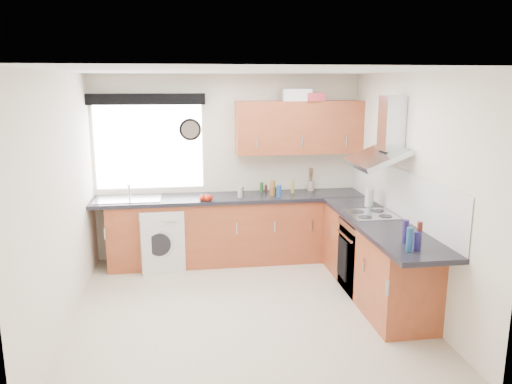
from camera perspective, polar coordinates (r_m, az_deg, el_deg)
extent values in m
plane|color=beige|center=(5.53, -1.32, -13.22)|extent=(3.60, 3.60, 0.00)
cube|color=white|center=(4.98, -1.47, 13.68)|extent=(3.60, 3.60, 0.02)
cube|color=silver|center=(6.87, -3.22, 2.85)|extent=(3.60, 0.02, 2.50)
cube|color=silver|center=(3.40, 2.33, -7.21)|extent=(3.60, 0.02, 2.50)
cube|color=silver|center=(5.21, -21.43, -1.09)|extent=(0.02, 3.60, 2.50)
cube|color=silver|center=(5.61, 17.17, 0.14)|extent=(0.02, 3.60, 2.50)
cube|color=silver|center=(6.80, -12.12, 5.05)|extent=(1.40, 0.02, 1.10)
cube|color=black|center=(6.66, -12.42, 10.33)|extent=(1.50, 0.18, 0.14)
cube|color=white|center=(5.89, 15.80, 0.09)|extent=(0.01, 3.00, 0.54)
cube|color=brown|center=(6.76, -3.76, -4.45)|extent=(3.00, 0.58, 0.86)
cube|color=brown|center=(7.06, 9.34, -3.87)|extent=(0.60, 0.60, 0.86)
cube|color=brown|center=(5.85, 13.43, -7.50)|extent=(0.58, 2.10, 0.86)
cube|color=black|center=(6.65, -2.95, -0.68)|extent=(3.60, 0.62, 0.05)
cube|color=black|center=(5.58, 14.14, -3.62)|extent=(0.62, 2.42, 0.05)
cube|color=black|center=(5.98, 12.81, -7.08)|extent=(0.56, 0.58, 0.85)
cube|color=silver|center=(5.84, 13.04, -2.52)|extent=(0.52, 0.52, 0.01)
cube|color=brown|center=(6.78, 4.95, 7.38)|extent=(1.70, 0.35, 0.70)
cube|color=silver|center=(6.66, -10.90, -5.20)|extent=(0.64, 0.63, 0.80)
cylinder|color=black|center=(6.75, -7.52, 7.08)|extent=(0.30, 0.04, 0.30)
cube|color=silver|center=(6.70, 4.63, 11.00)|extent=(0.39, 0.29, 0.16)
cube|color=#B22F39|center=(6.69, 6.64, 10.75)|extent=(0.27, 0.23, 0.11)
cylinder|color=gray|center=(7.02, 6.28, 0.72)|extent=(0.10, 0.10, 0.13)
cylinder|color=silver|center=(6.21, 12.82, -0.62)|extent=(0.12, 0.12, 0.22)
cylinder|color=#A4998B|center=(6.56, -1.82, 0.00)|extent=(0.06, 0.06, 0.14)
cylinder|color=navy|center=(6.58, 2.63, 0.11)|extent=(0.06, 0.06, 0.16)
cylinder|color=#491A1E|center=(6.88, 1.15, 0.42)|extent=(0.04, 0.04, 0.10)
cylinder|color=#1A164C|center=(6.66, -1.75, 0.09)|extent=(0.07, 0.07, 0.12)
cylinder|color=olive|center=(6.83, 4.21, 0.62)|extent=(0.05, 0.05, 0.17)
cylinder|color=black|center=(6.74, 2.44, 0.12)|extent=(0.06, 0.06, 0.09)
cylinder|color=brown|center=(6.64, 1.90, 0.45)|extent=(0.07, 0.07, 0.20)
cylinder|color=#214F1C|center=(6.86, 0.65, 0.54)|extent=(0.05, 0.05, 0.14)
cylinder|color=#4E1710|center=(4.78, 18.17, -4.71)|extent=(0.05, 0.05, 0.25)
cylinder|color=#211852|center=(4.90, 16.70, -4.35)|extent=(0.06, 0.06, 0.22)
cylinder|color=navy|center=(4.67, 17.14, -5.21)|extent=(0.06, 0.06, 0.22)
cylinder|color=#191548|center=(4.73, 17.95, -5.36)|extent=(0.07, 0.07, 0.17)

